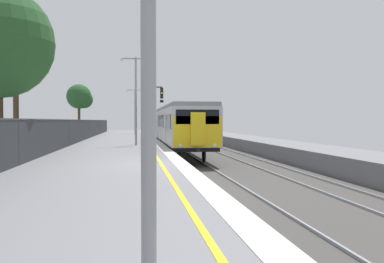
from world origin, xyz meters
The scene contains 9 objects.
ground centered at (2.64, 0.00, -0.61)m, with size 17.40×110.00×1.21m.
commuter_train_at_platform centered at (2.10, 37.48, 1.27)m, with size 2.83×61.64×3.81m.
signal_gantry centered at (0.63, 23.08, 2.99)m, with size 1.10×0.24×4.77m.
speed_limit_sign centered at (0.25, 19.75, 1.54)m, with size 0.59×0.08×2.40m.
platform_lamp_mid centered at (-1.21, 12.22, 3.41)m, with size 2.00×0.20×5.79m.
platform_lamp_far centered at (-1.21, 36.40, 3.24)m, with size 2.00×0.20×5.47m.
platform_back_fence centered at (-5.45, 0.00, 0.89)m, with size 0.07×99.00×1.69m.
background_tree_left centered at (-7.99, 8.65, 5.96)m, with size 3.28×3.18×7.69m.
background_tree_right centered at (-7.52, 34.41, 4.30)m, with size 3.02×2.86×5.85m.
Camera 1 is at (-1.34, -15.72, 1.61)m, focal length 39.29 mm.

